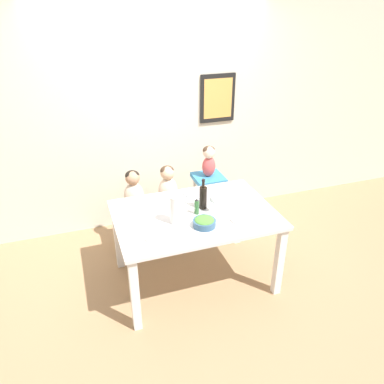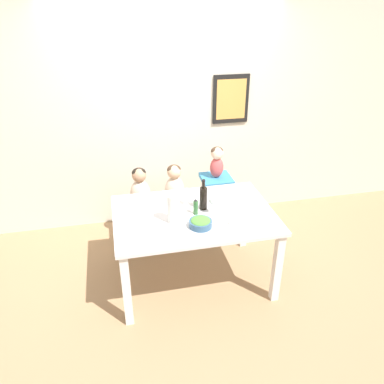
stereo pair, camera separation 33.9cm
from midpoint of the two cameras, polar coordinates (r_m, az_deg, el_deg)
name	(u,v)px [view 2 (the right image)]	position (r m, az deg, el deg)	size (l,w,h in m)	color
ground_plane	(194,278)	(3.86, 2.82, -13.03)	(14.00, 14.00, 0.00)	#9E7A56
wall_back	(169,112)	(4.35, -1.25, 12.12)	(10.00, 0.09, 2.70)	beige
dining_table	(194,222)	(3.47, 3.08, -4.74)	(1.46, 1.00, 0.76)	silver
chair_far_left	(142,213)	(4.17, -5.36, -3.25)	(0.39, 0.39, 0.46)	silver
chair_far_center	(175,209)	(4.22, -0.31, -2.70)	(0.39, 0.39, 0.46)	silver
chair_right_highchair	(216,191)	(4.25, 5.95, 0.16)	(0.33, 0.33, 0.73)	silver
person_child_left	(140,188)	(4.02, -5.56, 0.61)	(0.22, 0.17, 0.46)	beige
person_child_center	(174,184)	(4.07, -0.32, 1.13)	(0.22, 0.17, 0.46)	beige
person_baby_right	(217,160)	(4.09, 6.20, 4.82)	(0.15, 0.14, 0.35)	#C64C4C
wine_bottle	(203,197)	(3.44, 4.57, -0.91)	(0.07, 0.07, 0.30)	black
paper_towel_roll	(174,209)	(3.22, 0.18, -2.63)	(0.11, 0.11, 0.26)	white
wine_glass_near	(213,201)	(3.36, 6.14, -1.43)	(0.08, 0.08, 0.18)	white
wine_glass_far	(187,193)	(3.48, 2.03, -0.23)	(0.08, 0.08, 0.18)	white
salad_bowl_large	(201,223)	(3.21, 4.35, -4.77)	(0.20, 0.20, 0.08)	#335675
dinner_plate_front_left	(151,234)	(3.12, -3.16, -6.54)	(0.20, 0.20, 0.01)	silver
dinner_plate_back_left	(146,202)	(3.59, -4.42, -1.64)	(0.20, 0.20, 0.01)	silver
dinner_plate_back_right	(228,195)	(3.73, 8.09, -0.58)	(0.20, 0.20, 0.01)	silver
dinner_plate_front_right	(240,222)	(3.32, 10.22, -4.64)	(0.20, 0.20, 0.01)	silver
condiment_bottle_hot_sauce	(196,207)	(3.37, 3.44, -2.34)	(0.04, 0.04, 0.16)	#336633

